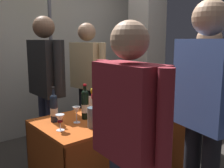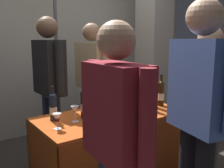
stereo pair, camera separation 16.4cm
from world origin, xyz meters
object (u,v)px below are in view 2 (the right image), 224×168
concrete_pillar (154,21)px  display_bottle_0 (154,93)px  booth_signpost (57,49)px  tasting_table (112,135)px  taster_foreground_right (199,104)px  featured_wine_bottle (102,98)px  flower_vase (90,113)px  vendor_presenter (49,78)px  wine_glass_near_vendor (57,118)px  wine_glass_mid (129,100)px  wine_glass_near_taster (75,110)px

concrete_pillar → display_bottle_0: concrete_pillar is taller
concrete_pillar → booth_signpost: size_ratio=1.55×
tasting_table → taster_foreground_right: size_ratio=0.86×
featured_wine_bottle → booth_signpost: (-0.10, 0.89, 0.48)m
flower_vase → vendor_presenter: (0.01, 0.90, 0.19)m
wine_glass_near_vendor → flower_vase: 0.27m
tasting_table → vendor_presenter: vendor_presenter is taller
tasting_table → flower_vase: size_ratio=3.56×
tasting_table → display_bottle_0: (0.52, -0.06, 0.37)m
tasting_table → wine_glass_mid: 0.44m
featured_wine_bottle → wine_glass_mid: size_ratio=2.58×
tasting_table → featured_wine_bottle: 0.40m
wine_glass_near_vendor → flower_vase: size_ratio=0.32×
wine_glass_near_vendor → wine_glass_mid: size_ratio=1.13×
taster_foreground_right → booth_signpost: 2.08m
featured_wine_bottle → wine_glass_mid: (0.29, -0.10, -0.04)m
wine_glass_mid → booth_signpost: 1.19m
tasting_table → wine_glass_mid: bearing=17.9°
vendor_presenter → booth_signpost: size_ratio=0.76×
wine_glass_mid → booth_signpost: bearing=111.1°
wine_glass_near_taster → wine_glass_mid: bearing=7.7°
wine_glass_mid → booth_signpost: (-0.39, 1.00, 0.52)m
wine_glass_near_vendor → taster_foreground_right: (0.63, -0.88, 0.21)m
concrete_pillar → taster_foreground_right: 2.33m
wine_glass_near_vendor → vendor_presenter: vendor_presenter is taller
booth_signpost → display_bottle_0: bearing=-62.3°
wine_glass_mid → flower_vase: size_ratio=0.29×
wine_glass_near_taster → taster_foreground_right: (0.42, -0.97, 0.19)m
taster_foreground_right → vendor_presenter: bearing=25.3°
display_bottle_0 → vendor_presenter: vendor_presenter is taller
wine_glass_near_taster → flower_vase: 0.20m
wine_glass_near_vendor → tasting_table: bearing=7.6°
tasting_table → featured_wine_bottle: (0.01, 0.20, 0.35)m
wine_glass_mid → flower_vase: (-0.66, -0.29, 0.03)m
wine_glass_mid → vendor_presenter: 0.92m
featured_wine_bottle → wine_glass_near_vendor: size_ratio=2.29×
wine_glass_near_vendor → booth_signpost: booth_signpost is taller
wine_glass_mid → wine_glass_near_vendor: bearing=-168.9°
display_bottle_0 → tasting_table: bearing=173.9°
concrete_pillar → display_bottle_0: size_ratio=9.92×
vendor_presenter → wine_glass_near_vendor: bearing=-18.3°
concrete_pillar → wine_glass_near_vendor: 2.34m
wine_glass_near_vendor → featured_wine_bottle: bearing=24.5°
concrete_pillar → tasting_table: size_ratio=2.34×
taster_foreground_right → featured_wine_bottle: bearing=13.2°
flower_vase → taster_foreground_right: bearing=-63.9°
wine_glass_near_vendor → wine_glass_near_taster: (0.20, 0.08, 0.02)m
featured_wine_bottle → vendor_presenter: (-0.36, 0.51, 0.18)m
display_bottle_0 → flower_vase: flower_vase is taller
tasting_table → concrete_pillar: bearing=30.7°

